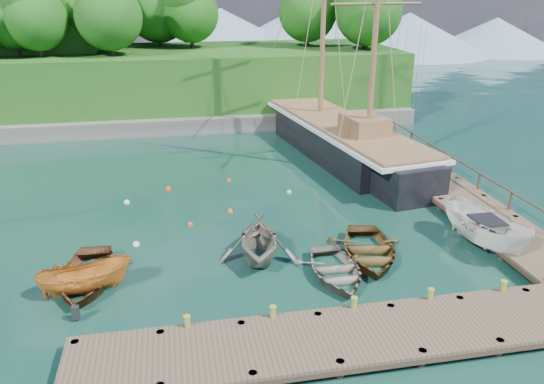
% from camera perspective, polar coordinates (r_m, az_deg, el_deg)
% --- Properties ---
extents(ground, '(160.00, 160.00, 0.00)m').
position_cam_1_polar(ground, '(24.01, 0.11, -7.40)').
color(ground, '#12322A').
rests_on(ground, ground).
extents(dock_near, '(20.00, 3.20, 1.10)m').
position_cam_1_polar(dock_near, '(19.00, 10.19, -14.90)').
color(dock_near, '#483B2C').
rests_on(dock_near, ground).
extents(dock_east, '(3.20, 24.00, 1.10)m').
position_cam_1_polar(dock_east, '(33.61, 17.32, 1.07)').
color(dock_east, '#483B2C').
rests_on(dock_east, ground).
extents(bollard_0, '(0.26, 0.26, 0.45)m').
position_cam_1_polar(bollard_0, '(19.38, -8.96, -15.57)').
color(bollard_0, olive).
rests_on(bollard_0, ground).
extents(bollard_1, '(0.26, 0.26, 0.45)m').
position_cam_1_polar(bollard_1, '(19.62, 0.11, -14.75)').
color(bollard_1, olive).
rests_on(bollard_1, ground).
extents(bollard_2, '(0.26, 0.26, 0.45)m').
position_cam_1_polar(bollard_2, '(20.30, 8.69, -13.63)').
color(bollard_2, olive).
rests_on(bollard_2, ground).
extents(bollard_3, '(0.26, 0.26, 0.45)m').
position_cam_1_polar(bollard_3, '(21.39, 16.48, -12.35)').
color(bollard_3, olive).
rests_on(bollard_3, ground).
extents(bollard_4, '(0.26, 0.26, 0.45)m').
position_cam_1_polar(bollard_4, '(22.82, 23.33, -11.03)').
color(bollard_4, olive).
rests_on(bollard_4, ground).
extents(rowboat_0, '(3.73, 5.01, 1.00)m').
position_cam_1_polar(rowboat_0, '(23.62, -19.35, -9.27)').
color(rowboat_0, brown).
rests_on(rowboat_0, ground).
extents(rowboat_1, '(4.25, 4.72, 2.21)m').
position_cam_1_polar(rowboat_1, '(24.19, -1.43, -7.16)').
color(rowboat_1, slate).
rests_on(rowboat_1, ground).
extents(rowboat_2, '(4.39, 5.48, 1.01)m').
position_cam_1_polar(rowboat_2, '(24.63, 10.30, -6.98)').
color(rowboat_2, '#503819').
rests_on(rowboat_2, ground).
extents(rowboat_3, '(3.15, 4.35, 0.89)m').
position_cam_1_polar(rowboat_3, '(22.94, 6.82, -9.06)').
color(rowboat_3, slate).
rests_on(rowboat_3, ground).
extents(motorboat_orange, '(3.85, 1.97, 1.42)m').
position_cam_1_polar(motorboat_orange, '(23.05, -19.31, -10.07)').
color(motorboat_orange, orange).
rests_on(motorboat_orange, ground).
extents(cabin_boat_white, '(2.85, 5.51, 2.03)m').
position_cam_1_polar(cabin_boat_white, '(27.06, 21.75, -5.55)').
color(cabin_boat_white, silver).
rests_on(cabin_boat_white, ground).
extents(schooner, '(7.54, 26.36, 19.18)m').
position_cam_1_polar(schooner, '(38.32, 7.47, 5.34)').
color(schooner, black).
rests_on(schooner, ground).
extents(mooring_buoy_0, '(0.35, 0.35, 0.35)m').
position_cam_1_polar(mooring_buoy_0, '(26.17, -14.39, -5.55)').
color(mooring_buoy_0, white).
rests_on(mooring_buoy_0, ground).
extents(mooring_buoy_1, '(0.32, 0.32, 0.32)m').
position_cam_1_polar(mooring_buoy_1, '(27.69, -8.78, -3.55)').
color(mooring_buoy_1, '#F33F1C').
rests_on(mooring_buoy_1, ground).
extents(mooring_buoy_2, '(0.31, 0.31, 0.31)m').
position_cam_1_polar(mooring_buoy_2, '(29.04, -4.52, -2.13)').
color(mooring_buoy_2, '#E35814').
rests_on(mooring_buoy_2, ground).
extents(mooring_buoy_3, '(0.30, 0.30, 0.30)m').
position_cam_1_polar(mooring_buoy_3, '(31.61, 1.85, -0.06)').
color(mooring_buoy_3, silver).
rests_on(mooring_buoy_3, ground).
extents(mooring_buoy_4, '(0.36, 0.36, 0.36)m').
position_cam_1_polar(mooring_buoy_4, '(32.66, -11.09, 0.26)').
color(mooring_buoy_4, '#FB3E07').
rests_on(mooring_buoy_4, ground).
extents(mooring_buoy_5, '(0.31, 0.31, 0.31)m').
position_cam_1_polar(mooring_buoy_5, '(33.58, -4.66, 1.20)').
color(mooring_buoy_5, '#DE4C15').
rests_on(mooring_buoy_5, ground).
extents(mooring_buoy_6, '(0.35, 0.35, 0.35)m').
position_cam_1_polar(mooring_buoy_6, '(31.20, -15.36, -1.15)').
color(mooring_buoy_6, white).
rests_on(mooring_buoy_6, ground).
extents(headland, '(51.00, 19.31, 12.90)m').
position_cam_1_polar(headland, '(53.09, -21.09, 13.54)').
color(headland, '#474744').
rests_on(headland, ground).
extents(distant_ridge, '(117.00, 40.00, 10.00)m').
position_cam_1_polar(distant_ridge, '(91.30, -5.95, 16.81)').
color(distant_ridge, '#728CA5').
rests_on(distant_ridge, ground).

